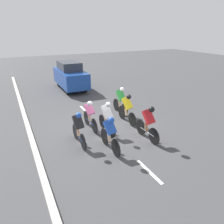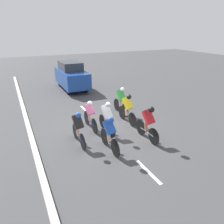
# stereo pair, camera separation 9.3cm
# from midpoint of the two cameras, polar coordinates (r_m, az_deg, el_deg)

# --- Properties ---
(ground_plane) EXTENTS (60.00, 60.00, 0.00)m
(ground_plane) POSITION_cam_midpoint_polar(r_m,az_deg,el_deg) (10.17, -1.55, -4.59)
(ground_plane) COLOR #424244
(lane_stripe_near) EXTENTS (0.12, 1.40, 0.01)m
(lane_stripe_near) POSITION_cam_midpoint_polar(r_m,az_deg,el_deg) (7.54, 9.80, -15.10)
(lane_stripe_near) COLOR white
(lane_stripe_near) RESTS_ON ground
(lane_stripe_mid) EXTENTS (0.12, 1.40, 0.01)m
(lane_stripe_mid) POSITION_cam_midpoint_polar(r_m,az_deg,el_deg) (9.91, -0.80, -5.30)
(lane_stripe_mid) COLOR white
(lane_stripe_mid) RESTS_ON ground
(lane_stripe_far) EXTENTS (0.12, 1.40, 0.01)m
(lane_stripe_far) POSITION_cam_midpoint_polar(r_m,az_deg,el_deg) (12.65, -6.89, 0.61)
(lane_stripe_far) COLOR white
(lane_stripe_far) RESTS_ON ground
(curb) EXTENTS (0.20, 27.84, 0.14)m
(curb) POSITION_cam_midpoint_polar(r_m,az_deg,el_deg) (9.18, -19.48, -8.48)
(curb) COLOR beige
(curb) RESTS_ON ground
(cyclist_red) EXTENTS (0.40, 1.66, 1.59)m
(cyclist_red) POSITION_cam_midpoint_polar(r_m,az_deg,el_deg) (9.00, 9.71, -2.59)
(cyclist_red) COLOR black
(cyclist_red) RESTS_ON ground
(cyclist_yellow) EXTENTS (0.43, 1.74, 1.56)m
(cyclist_yellow) POSITION_cam_midpoint_polar(r_m,az_deg,el_deg) (10.53, 4.30, 1.16)
(cyclist_yellow) COLOR black
(cyclist_yellow) RESTS_ON ground
(cyclist_white) EXTENTS (0.39, 1.70, 1.55)m
(cyclist_white) POSITION_cam_midpoint_polar(r_m,az_deg,el_deg) (9.50, -1.06, -1.13)
(cyclist_white) COLOR black
(cyclist_white) RESTS_ON ground
(cyclist_black) EXTENTS (0.37, 1.66, 1.49)m
(cyclist_black) POSITION_cam_midpoint_polar(r_m,az_deg,el_deg) (8.67, -8.52, -3.93)
(cyclist_black) COLOR black
(cyclist_black) RESTS_ON ground
(cyclist_blue) EXTENTS (0.42, 1.67, 1.52)m
(cyclist_blue) POSITION_cam_midpoint_polar(r_m,az_deg,el_deg) (8.11, -0.31, -5.38)
(cyclist_blue) COLOR black
(cyclist_blue) RESTS_ON ground
(cyclist_pink) EXTENTS (0.42, 1.72, 1.47)m
(cyclist_pink) POSITION_cam_midpoint_polar(r_m,az_deg,el_deg) (9.92, -5.53, -0.52)
(cyclist_pink) COLOR black
(cyclist_pink) RESTS_ON ground
(cyclist_green) EXTENTS (0.39, 1.66, 1.56)m
(cyclist_green) POSITION_cam_midpoint_polar(r_m,az_deg,el_deg) (11.70, 2.60, 3.23)
(cyclist_green) COLOR black
(cyclist_green) RESTS_ON ground
(support_car) EXTENTS (1.70, 4.03, 2.05)m
(support_car) POSITION_cam_midpoint_polar(r_m,az_deg,el_deg) (16.93, -10.38, 9.35)
(support_car) COLOR black
(support_car) RESTS_ON ground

